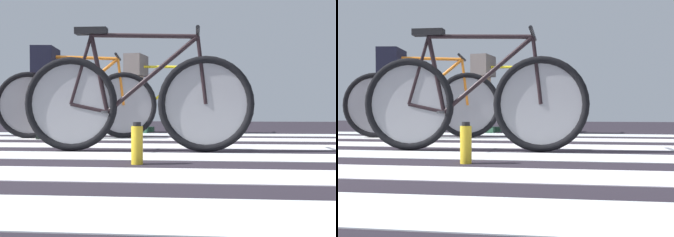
{
  "view_description": "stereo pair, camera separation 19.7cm",
  "coord_description": "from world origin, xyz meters",
  "views": [
    {
      "loc": [
        0.48,
        -2.98,
        0.35
      ],
      "look_at": [
        0.19,
        0.44,
        0.26
      ],
      "focal_mm": 44.36,
      "sensor_mm": 36.0,
      "label": 1
    },
    {
      "loc": [
        0.68,
        -2.98,
        0.35
      ],
      "look_at": [
        0.19,
        0.44,
        0.26
      ],
      "focal_mm": 44.36,
      "sensor_mm": 36.0,
      "label": 2
    }
  ],
  "objects": [
    {
      "name": "ground",
      "position": [
        0.0,
        0.0,
        0.01
      ],
      "size": [
        18.0,
        14.0,
        0.02
      ],
      "color": "#251F28"
    },
    {
      "name": "cyclist_2_of_3",
      "position": [
        -1.2,
        1.34,
        0.65
      ],
      "size": [
        0.35,
        0.43,
        0.97
      ],
      "rotation": [
        0.0,
        0.0,
        0.12
      ],
      "color": "#A87A5B",
      "rests_on": "ground"
    },
    {
      "name": "bicycle_1_of_3",
      "position": [
        -0.02,
        0.1,
        0.41
      ],
      "size": [
        1.74,
        0.52,
        0.93
      ],
      "rotation": [
        0.0,
        0.0,
        0.02
      ],
      "color": "black",
      "rests_on": "ground"
    },
    {
      "name": "water_bottle",
      "position": [
        0.09,
        -0.59,
        0.14
      ],
      "size": [
        0.07,
        0.07,
        0.25
      ],
      "color": "gold",
      "rests_on": "ground"
    },
    {
      "name": "bicycle_3_of_3",
      "position": [
        -0.11,
        2.46,
        0.41
      ],
      "size": [
        1.72,
        0.53,
        0.93
      ],
      "rotation": [
        0.0,
        0.0,
        -0.15
      ],
      "color": "black",
      "rests_on": "ground"
    },
    {
      "name": "cyclist_3_of_3",
      "position": [
        -0.41,
        2.51,
        0.69
      ],
      "size": [
        0.37,
        0.44,
        1.03
      ],
      "rotation": [
        0.0,
        0.0,
        -0.15
      ],
      "color": "beige",
      "rests_on": "ground"
    },
    {
      "name": "bicycle_2_of_3",
      "position": [
        -0.89,
        1.38,
        0.41
      ],
      "size": [
        1.73,
        0.52,
        0.93
      ],
      "rotation": [
        0.0,
        0.0,
        0.12
      ],
      "color": "black",
      "rests_on": "ground"
    },
    {
      "name": "crosswalk_markings",
      "position": [
        -0.03,
        0.18,
        0.02
      ],
      "size": [
        5.45,
        4.22,
        0.0
      ],
      "color": "silver",
      "rests_on": "ground"
    }
  ]
}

